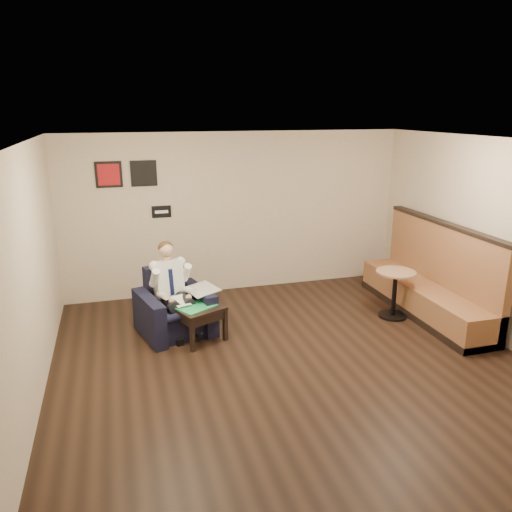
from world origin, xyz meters
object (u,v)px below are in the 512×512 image
object	(u,v)px
banquette	(427,270)
cafe_table	(394,294)
smartphone	(194,301)
armchair	(174,303)
side_table	(198,323)
seated_man	(177,294)
green_folder	(196,307)
coffee_mug	(204,296)

from	to	relation	value
banquette	cafe_table	bearing A→B (deg)	177.39
smartphone	banquette	world-z (taller)	banquette
armchair	cafe_table	size ratio (longest dim) A/B	1.27
armchair	smartphone	size ratio (longest dim) A/B	6.11
side_table	cafe_table	world-z (taller)	cafe_table
side_table	smartphone	bearing A→B (deg)	96.41
armchair	seated_man	world-z (taller)	seated_man
armchair	banquette	world-z (taller)	banquette
green_folder	coffee_mug	distance (m)	0.29
green_folder	cafe_table	size ratio (longest dim) A/B	0.67
smartphone	banquette	xyz separation A→B (m)	(3.65, -0.26, 0.22)
seated_man	smartphone	size ratio (longest dim) A/B	8.10
coffee_mug	cafe_table	bearing A→B (deg)	-4.86
armchair	seated_man	distance (m)	0.21
side_table	cafe_table	distance (m)	3.10
armchair	green_folder	xyz separation A→B (m)	(0.26, -0.35, 0.05)
coffee_mug	banquette	size ratio (longest dim) A/B	0.04
armchair	cafe_table	distance (m)	3.40
coffee_mug	banquette	world-z (taller)	banquette
seated_man	coffee_mug	world-z (taller)	seated_man
armchair	coffee_mug	size ratio (longest dim) A/B	9.00
coffee_mug	smartphone	distance (m)	0.16
banquette	cafe_table	size ratio (longest dim) A/B	3.77
side_table	banquette	xyz separation A→B (m)	(3.63, -0.07, 0.47)
green_folder	coffee_mug	size ratio (longest dim) A/B	4.74
green_folder	smartphone	bearing A→B (deg)	89.80
seated_man	coffee_mug	xyz separation A→B (m)	(0.38, 0.01, -0.08)
seated_man	smartphone	world-z (taller)	seated_man
banquette	armchair	bearing A→B (deg)	174.38
coffee_mug	cafe_table	distance (m)	2.98
side_table	green_folder	size ratio (longest dim) A/B	1.22
armchair	banquette	xyz separation A→B (m)	(3.91, -0.39, 0.26)
armchair	green_folder	world-z (taller)	armchair
coffee_mug	cafe_table	size ratio (longest dim) A/B	0.14
side_table	banquette	size ratio (longest dim) A/B	0.22
seated_man	green_folder	xyz separation A→B (m)	(0.23, -0.23, -0.12)
seated_man	banquette	distance (m)	3.89
smartphone	seated_man	bearing A→B (deg)	163.88
seated_man	cafe_table	bearing A→B (deg)	-19.04
smartphone	side_table	bearing A→B (deg)	-97.35
armchair	coffee_mug	xyz separation A→B (m)	(0.41, -0.11, 0.09)
smartphone	armchair	bearing A→B (deg)	140.52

